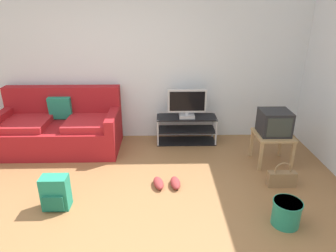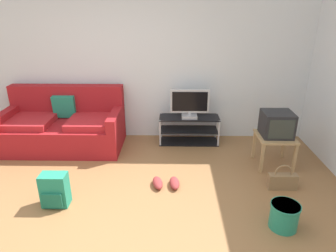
{
  "view_description": "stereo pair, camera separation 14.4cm",
  "coord_description": "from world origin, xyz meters",
  "px_view_note": "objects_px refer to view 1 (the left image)",
  "views": [
    {
      "loc": [
        0.62,
        -2.54,
        2.19
      ],
      "look_at": [
        0.7,
        1.05,
        0.73
      ],
      "focal_mm": 32.15,
      "sensor_mm": 36.0,
      "label": 1
    },
    {
      "loc": [
        0.76,
        -2.54,
        2.19
      ],
      "look_at": [
        0.7,
        1.05,
        0.73
      ],
      "focal_mm": 32.15,
      "sensor_mm": 36.0,
      "label": 2
    }
  ],
  "objects_px": {
    "crt_tv": "(274,122)",
    "backpack": "(56,193)",
    "handbag": "(282,178)",
    "flat_tv": "(187,104)",
    "couch": "(61,128)",
    "sneakers_pair": "(167,183)",
    "cleaning_bucket": "(286,212)",
    "tv_stand": "(186,129)",
    "side_table": "(273,139)"
  },
  "relations": [
    {
      "from": "crt_tv",
      "to": "backpack",
      "type": "height_order",
      "value": "crt_tv"
    },
    {
      "from": "handbag",
      "to": "crt_tv",
      "type": "bearing_deg",
      "value": 84.56
    },
    {
      "from": "flat_tv",
      "to": "crt_tv",
      "type": "height_order",
      "value": "flat_tv"
    },
    {
      "from": "couch",
      "to": "handbag",
      "type": "xyz_separation_m",
      "value": [
        3.16,
        -1.2,
        -0.23
      ]
    },
    {
      "from": "crt_tv",
      "to": "backpack",
      "type": "relative_size",
      "value": 1.02
    },
    {
      "from": "crt_tv",
      "to": "sneakers_pair",
      "type": "xyz_separation_m",
      "value": [
        -1.54,
        -0.6,
        -0.59
      ]
    },
    {
      "from": "handbag",
      "to": "cleaning_bucket",
      "type": "distance_m",
      "value": 0.76
    },
    {
      "from": "tv_stand",
      "to": "handbag",
      "type": "bearing_deg",
      "value": -50.8
    },
    {
      "from": "tv_stand",
      "to": "backpack",
      "type": "relative_size",
      "value": 2.46
    },
    {
      "from": "tv_stand",
      "to": "backpack",
      "type": "height_order",
      "value": "tv_stand"
    },
    {
      "from": "side_table",
      "to": "handbag",
      "type": "distance_m",
      "value": 0.68
    },
    {
      "from": "sneakers_pair",
      "to": "flat_tv",
      "type": "bearing_deg",
      "value": 75.07
    },
    {
      "from": "handbag",
      "to": "sneakers_pair",
      "type": "relative_size",
      "value": 0.94
    },
    {
      "from": "tv_stand",
      "to": "backpack",
      "type": "distance_m",
      "value": 2.4
    },
    {
      "from": "crt_tv",
      "to": "sneakers_pair",
      "type": "distance_m",
      "value": 1.75
    },
    {
      "from": "cleaning_bucket",
      "to": "sneakers_pair",
      "type": "distance_m",
      "value": 1.46
    },
    {
      "from": "crt_tv",
      "to": "handbag",
      "type": "height_order",
      "value": "crt_tv"
    },
    {
      "from": "side_table",
      "to": "cleaning_bucket",
      "type": "xyz_separation_m",
      "value": [
        -0.29,
        -1.34,
        -0.24
      ]
    },
    {
      "from": "side_table",
      "to": "crt_tv",
      "type": "xyz_separation_m",
      "value": [
        0.0,
        0.02,
        0.25
      ]
    },
    {
      "from": "side_table",
      "to": "couch",
      "type": "bearing_deg",
      "value": 169.68
    },
    {
      "from": "handbag",
      "to": "cleaning_bucket",
      "type": "xyz_separation_m",
      "value": [
        -0.23,
        -0.72,
        0.03
      ]
    },
    {
      "from": "tv_stand",
      "to": "side_table",
      "type": "relative_size",
      "value": 1.95
    },
    {
      "from": "backpack",
      "to": "handbag",
      "type": "height_order",
      "value": "backpack"
    },
    {
      "from": "couch",
      "to": "tv_stand",
      "type": "xyz_separation_m",
      "value": [
        2.04,
        0.17,
        -0.11
      ]
    },
    {
      "from": "tv_stand",
      "to": "backpack",
      "type": "bearing_deg",
      "value": -132.84
    },
    {
      "from": "cleaning_bucket",
      "to": "flat_tv",
      "type": "bearing_deg",
      "value": 113.28
    },
    {
      "from": "handbag",
      "to": "backpack",
      "type": "bearing_deg",
      "value": -172.15
    },
    {
      "from": "sneakers_pair",
      "to": "crt_tv",
      "type": "bearing_deg",
      "value": 21.4
    },
    {
      "from": "couch",
      "to": "crt_tv",
      "type": "xyz_separation_m",
      "value": [
        3.22,
        -0.57,
        0.29
      ]
    },
    {
      "from": "flat_tv",
      "to": "side_table",
      "type": "height_order",
      "value": "flat_tv"
    },
    {
      "from": "tv_stand",
      "to": "side_table",
      "type": "bearing_deg",
      "value": -32.76
    },
    {
      "from": "tv_stand",
      "to": "sneakers_pair",
      "type": "distance_m",
      "value": 1.41
    },
    {
      "from": "couch",
      "to": "crt_tv",
      "type": "bearing_deg",
      "value": -10.04
    },
    {
      "from": "crt_tv",
      "to": "backpack",
      "type": "bearing_deg",
      "value": -160.22
    },
    {
      "from": "flat_tv",
      "to": "cleaning_bucket",
      "type": "relative_size",
      "value": 2.04
    },
    {
      "from": "side_table",
      "to": "cleaning_bucket",
      "type": "relative_size",
      "value": 1.65
    },
    {
      "from": "cleaning_bucket",
      "to": "side_table",
      "type": "bearing_deg",
      "value": 77.86
    },
    {
      "from": "flat_tv",
      "to": "crt_tv",
      "type": "bearing_deg",
      "value": -31.43
    },
    {
      "from": "flat_tv",
      "to": "handbag",
      "type": "xyz_separation_m",
      "value": [
        1.12,
        -1.36,
        -0.57
      ]
    },
    {
      "from": "backpack",
      "to": "cleaning_bucket",
      "type": "relative_size",
      "value": 1.3
    },
    {
      "from": "tv_stand",
      "to": "handbag",
      "type": "height_order",
      "value": "tv_stand"
    },
    {
      "from": "tv_stand",
      "to": "flat_tv",
      "type": "distance_m",
      "value": 0.46
    },
    {
      "from": "side_table",
      "to": "sneakers_pair",
      "type": "relative_size",
      "value": 1.32
    },
    {
      "from": "flat_tv",
      "to": "cleaning_bucket",
      "type": "xyz_separation_m",
      "value": [
        0.9,
        -2.08,
        -0.54
      ]
    },
    {
      "from": "couch",
      "to": "tv_stand",
      "type": "relative_size",
      "value": 1.9
    },
    {
      "from": "crt_tv",
      "to": "cleaning_bucket",
      "type": "distance_m",
      "value": 1.47
    },
    {
      "from": "flat_tv",
      "to": "crt_tv",
      "type": "distance_m",
      "value": 1.39
    },
    {
      "from": "tv_stand",
      "to": "handbag",
      "type": "distance_m",
      "value": 1.78
    },
    {
      "from": "cleaning_bucket",
      "to": "sneakers_pair",
      "type": "relative_size",
      "value": 0.8
    },
    {
      "from": "backpack",
      "to": "tv_stand",
      "type": "bearing_deg",
      "value": 34.69
    }
  ]
}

